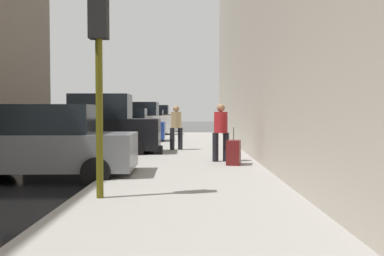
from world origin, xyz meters
TOP-DOWN VIEW (x-y plane):
  - sidewalk at (6.00, 0.00)m, footprint 4.00×40.00m
  - parked_gray_coupe at (2.65, -0.39)m, footprint 4.25×2.16m
  - parked_black_suv at (2.65, 4.92)m, footprint 4.65×2.15m
  - parked_blue_sedan at (2.65, 11.08)m, footprint 4.25×2.15m
  - parked_white_van at (2.65, 17.38)m, footprint 4.66×2.19m
  - parked_dark_green_sedan at (2.65, 23.64)m, footprint 4.22×2.10m
  - parked_bronze_suv at (2.65, 29.98)m, footprint 4.61×2.09m
  - fire_hydrant at (4.45, 5.69)m, footprint 0.42×0.22m
  - traffic_light at (4.50, -3.20)m, footprint 0.32×0.32m
  - pedestrian_in_red_jacket at (6.93, 2.16)m, footprint 0.52×0.47m
  - pedestrian_in_tan_coat at (5.46, 6.04)m, footprint 0.53×0.48m
  - rolling_suitcase at (7.23, 1.37)m, footprint 0.46×0.62m
  - duffel_bag at (4.88, 4.40)m, footprint 0.32×0.44m

SIDE VIEW (x-z plane):
  - sidewalk at x=6.00m, z-range 0.00..0.15m
  - duffel_bag at x=4.88m, z-range 0.15..0.43m
  - rolling_suitcase at x=7.23m, z-range -0.03..1.01m
  - fire_hydrant at x=4.45m, z-range 0.15..0.85m
  - parked_gray_coupe at x=2.65m, z-range -0.05..1.74m
  - parked_blue_sedan at x=2.65m, z-range -0.05..1.74m
  - parked_dark_green_sedan at x=2.65m, z-range -0.05..1.74m
  - parked_black_suv at x=2.65m, z-range -0.09..2.16m
  - parked_white_van at x=2.65m, z-range -0.09..2.16m
  - parked_bronze_suv at x=2.65m, z-range -0.09..2.16m
  - pedestrian_in_red_jacket at x=6.93m, z-range 0.25..1.96m
  - pedestrian_in_tan_coat at x=5.46m, z-range 0.25..1.96m
  - traffic_light at x=4.50m, z-range 0.96..4.56m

